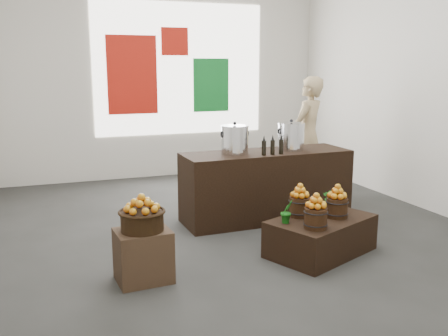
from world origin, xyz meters
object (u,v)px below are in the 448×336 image
object	(u,v)px
stock_pot_left	(235,140)
stock_pot_center	(291,137)
display_table	(321,236)
shopper	(308,135)
wicker_basket	(142,221)
crate	(143,256)
counter	(266,186)

from	to	relation	value
stock_pot_left	stock_pot_center	bearing A→B (deg)	1.33
display_table	shopper	distance (m)	2.90
stock_pot_left	stock_pot_center	xyz separation A→B (m)	(0.83, 0.02, 0.00)
stock_pot_left	wicker_basket	bearing A→B (deg)	-136.75
wicker_basket	stock_pot_left	size ratio (longest dim) A/B	1.16
wicker_basket	display_table	size ratio (longest dim) A/B	0.35
wicker_basket	stock_pot_center	bearing A→B (deg)	31.58
stock_pot_center	crate	bearing A→B (deg)	-148.42
crate	wicker_basket	xyz separation A→B (m)	(0.00, 0.00, 0.35)
wicker_basket	stock_pot_left	world-z (taller)	stock_pot_left
counter	display_table	bearing A→B (deg)	-90.18
crate	stock_pot_left	xyz separation A→B (m)	(1.51, 1.42, 0.85)
crate	shopper	size ratio (longest dim) A/B	0.27
shopper	stock_pot_center	bearing A→B (deg)	16.79
display_table	counter	world-z (taller)	counter
crate	shopper	xyz separation A→B (m)	(3.24, 2.55, 0.69)
wicker_basket	stock_pot_center	distance (m)	2.79
stock_pot_left	crate	bearing A→B (deg)	-136.75
stock_pot_center	wicker_basket	bearing A→B (deg)	-148.42
display_table	counter	xyz separation A→B (m)	(-0.03, 1.39, 0.26)
counter	stock_pot_left	bearing A→B (deg)	-180.00
crate	counter	xyz separation A→B (m)	(1.97, 1.43, 0.21)
display_table	stock_pot_center	xyz separation A→B (m)	(0.34, 1.40, 0.91)
wicker_basket	counter	size ratio (longest dim) A/B	0.18
counter	shopper	xyz separation A→B (m)	(1.26, 1.12, 0.48)
shopper	wicker_basket	bearing A→B (deg)	3.98
display_table	crate	bearing A→B (deg)	158.01
counter	stock_pot_left	xyz separation A→B (m)	(-0.47, -0.01, 0.64)
display_table	stock_pot_center	distance (m)	1.70
stock_pot_center	shopper	distance (m)	1.44
crate	counter	world-z (taller)	counter
wicker_basket	stock_pot_left	bearing A→B (deg)	43.25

